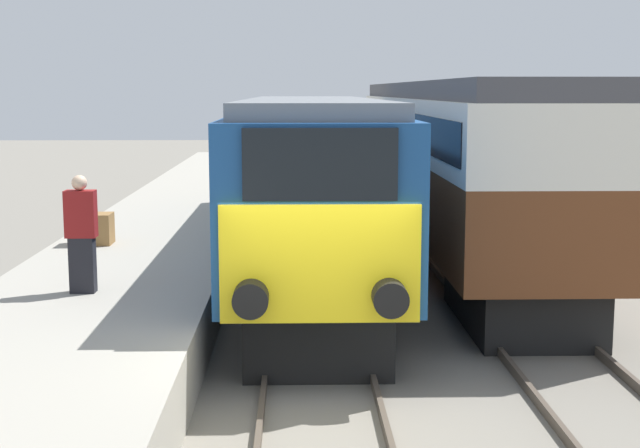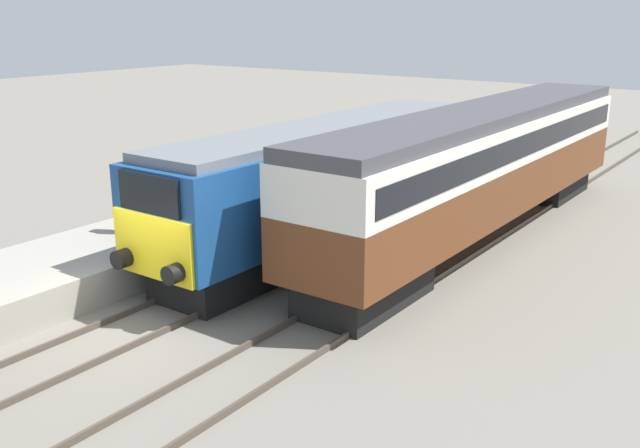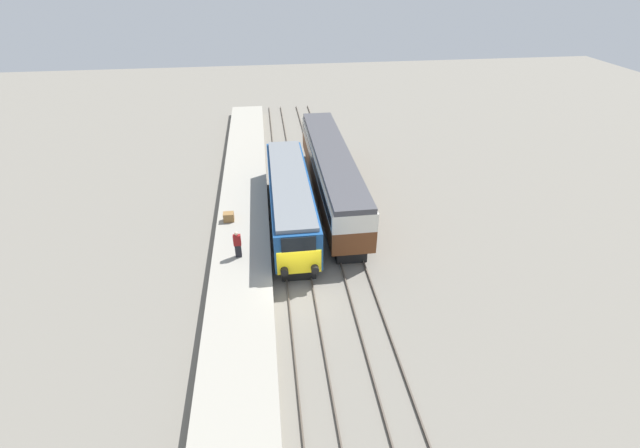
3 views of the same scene
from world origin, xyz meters
The scene contains 8 objects.
ground_plane centered at (0.00, 0.00, 0.00)m, with size 120.00×120.00×0.00m, color slate.
platform_left centered at (-3.30, 8.00, 0.45)m, with size 3.50×50.00×0.90m.
rails_near_track centered at (0.00, 5.00, 0.07)m, with size 1.51×60.00×0.14m.
rails_far_track centered at (3.40, 5.00, 0.07)m, with size 1.50×60.00×0.14m.
locomotive centered at (0.00, 7.35, 2.07)m, with size 2.70×13.93×3.70m.
passenger_carriage centered at (3.40, 10.79, 2.44)m, with size 2.75×17.68×4.04m.
person_on_platform centered at (-3.44, 2.78, 1.77)m, with size 0.44×0.26×1.74m.
luggage_crate centered at (-4.22, 6.98, 1.20)m, with size 0.70×0.56×0.60m.
Camera 3 is at (-1.33, -18.31, 16.17)m, focal length 24.00 mm.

